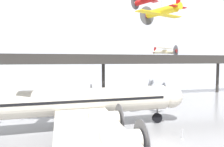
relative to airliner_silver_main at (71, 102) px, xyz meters
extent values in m
plane|color=gray|center=(8.15, -6.09, -3.33)|extent=(260.00, 260.00, 0.00)
cube|color=silver|center=(8.15, 30.61, 10.93)|extent=(140.00, 3.00, 28.52)
cube|color=#2D2B28|center=(8.15, 17.78, 4.61)|extent=(110.00, 3.20, 0.90)
cube|color=#2D2B28|center=(8.15, 16.24, 5.61)|extent=(110.00, 0.12, 1.10)
cylinder|color=#2D2B28|center=(8.15, 18.74, 0.41)|extent=(0.70, 0.70, 7.50)
cylinder|color=#2D2B28|center=(38.40, 18.74, 0.41)|extent=(0.70, 0.70, 7.50)
cylinder|color=beige|center=(0.10, 0.00, 0.07)|extent=(23.71, 3.25, 3.08)
sphere|color=beige|center=(13.10, -0.09, 0.07)|extent=(3.02, 3.02, 3.02)
cube|color=black|center=(0.10, 0.00, 0.38)|extent=(22.06, 3.30, 0.28)
cube|color=beige|center=(0.99, 9.11, -0.62)|extent=(5.61, 15.19, 0.28)
cube|color=beige|center=(0.87, -9.12, -0.62)|extent=(5.61, 15.19, 0.28)
cylinder|color=beige|center=(2.62, 5.77, -0.57)|extent=(2.76, 1.50, 1.48)
cylinder|color=#4C4C51|center=(4.13, 5.76, -0.57)|extent=(0.08, 2.81, 2.81)
cylinder|color=beige|center=(2.66, 10.92, -0.57)|extent=(2.76, 1.50, 1.48)
cylinder|color=#4C4C51|center=(4.17, 10.91, -0.57)|extent=(0.08, 2.81, 2.81)
cylinder|color=beige|center=(2.54, -5.80, -0.57)|extent=(2.76, 1.50, 1.48)
cylinder|color=#4C4C51|center=(4.06, -5.81, -0.57)|extent=(0.08, 2.81, 2.81)
cylinder|color=beige|center=(2.51, -10.95, -0.57)|extent=(2.76, 1.50, 1.48)
cylinder|color=#4C4C51|center=(4.02, -10.96, -0.57)|extent=(0.08, 2.81, 2.81)
cylinder|color=#4C4C51|center=(11.12, -0.08, -2.08)|extent=(0.20, 0.20, 1.21)
cylinder|color=black|center=(11.12, -0.08, -2.68)|extent=(1.30, 0.39, 1.30)
cylinder|color=#4C4C51|center=(0.39, 2.47, -2.08)|extent=(0.20, 0.20, 1.21)
cylinder|color=black|center=(0.39, 2.47, -2.68)|extent=(1.30, 0.39, 1.30)
cylinder|color=#4C4C51|center=(0.36, -2.47, -2.08)|extent=(0.20, 0.20, 1.21)
cylinder|color=black|center=(0.36, -2.47, -2.68)|extent=(1.30, 0.39, 1.30)
cylinder|color=yellow|center=(10.78, -1.33, 10.85)|extent=(2.24, 4.62, 1.03)
cone|color=red|center=(10.08, 0.94, 10.80)|extent=(1.03, 0.97, 0.84)
cylinder|color=#4C4C51|center=(10.03, 1.10, 10.80)|extent=(2.34, 0.76, 2.44)
cone|color=yellow|center=(11.43, -3.44, 10.89)|extent=(1.13, 1.41, 0.82)
cube|color=yellow|center=(10.70, -1.06, 10.57)|extent=(6.87, 3.07, 0.10)
cube|color=red|center=(11.51, -3.70, 11.41)|extent=(0.22, 0.55, 1.13)
cube|color=red|center=(11.51, -3.70, 10.85)|extent=(2.50, 1.25, 0.06)
cylinder|color=beige|center=(24.39, 21.04, 7.07)|extent=(3.61, 4.88, 1.25)
cone|color=maroon|center=(25.81, 18.79, 7.17)|extent=(1.25, 1.22, 0.95)
cylinder|color=#4C4C51|center=(25.90, 18.63, 7.18)|extent=(2.33, 1.49, 2.73)
cone|color=beige|center=(23.07, 23.13, 6.97)|extent=(1.50, 1.66, 0.95)
cube|color=beige|center=(24.55, 20.78, 7.91)|extent=(7.14, 5.13, 0.10)
cube|color=beige|center=(24.55, 20.78, 6.65)|extent=(7.14, 5.13, 0.10)
cube|color=maroon|center=(22.90, 23.39, 7.70)|extent=(0.38, 0.55, 1.26)
cube|color=maroon|center=(22.90, 23.39, 7.07)|extent=(2.64, 1.98, 0.06)
cylinder|color=slate|center=(24.39, 21.04, 13.26)|extent=(0.04, 0.04, 11.33)
cylinder|color=red|center=(12.64, 6.79, 14.61)|extent=(2.86, 4.07, 1.00)
cone|color=silver|center=(11.54, 8.68, 14.68)|extent=(1.02, 0.99, 0.78)
cylinder|color=#4C4C51|center=(11.46, 8.82, 14.68)|extent=(1.97, 1.17, 2.25)
cylinder|color=#B2B5BA|center=(11.00, -5.79, -3.31)|extent=(0.36, 0.36, 0.04)
cylinder|color=#B2B5BA|center=(11.00, -5.79, -2.82)|extent=(0.07, 0.07, 0.95)
sphere|color=#B2B5BA|center=(11.00, -5.79, -2.30)|extent=(0.10, 0.10, 0.10)
camera|label=1|loc=(-1.54, -23.46, 4.91)|focal=32.00mm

